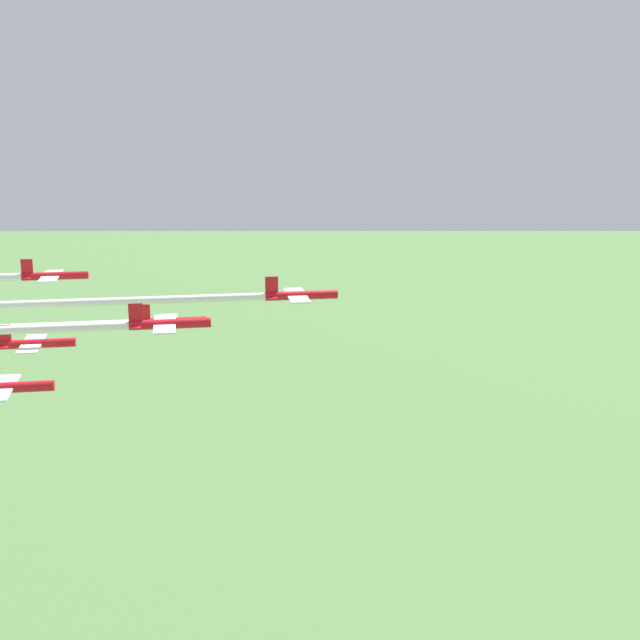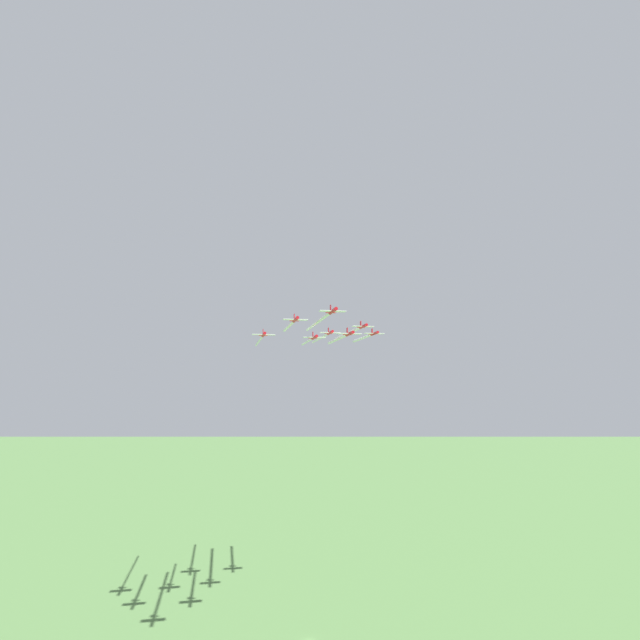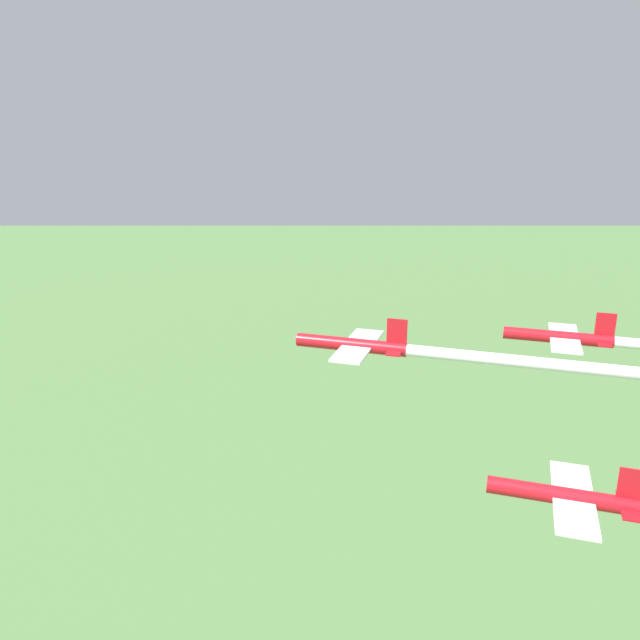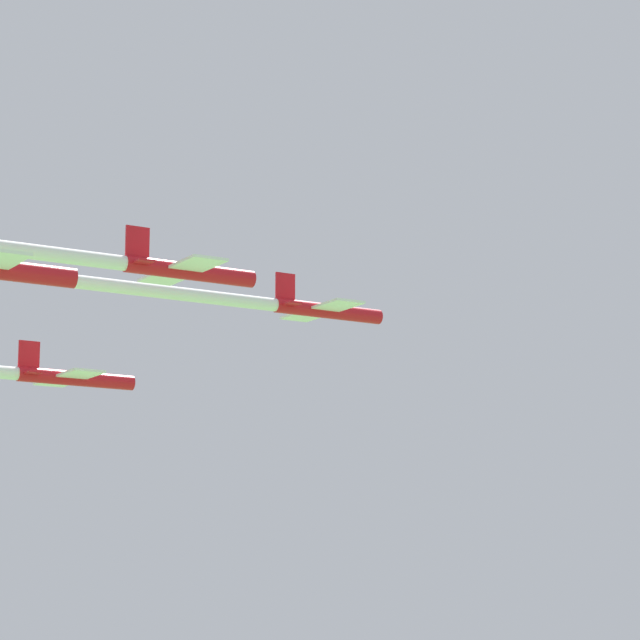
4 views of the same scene
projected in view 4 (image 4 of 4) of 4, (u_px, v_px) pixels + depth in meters
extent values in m
cylinder|color=red|center=(328.00, 311.00, 126.14)|extent=(6.49, 9.15, 1.23)
cube|color=white|center=(321.00, 310.00, 125.80)|extent=(9.38, 7.36, 0.20)
cube|color=red|center=(285.00, 288.00, 124.33)|extent=(1.10, 1.59, 2.47)
cube|color=red|center=(285.00, 306.00, 124.04)|extent=(3.68, 2.98, 0.13)
cylinder|color=red|center=(76.00, 379.00, 124.88)|extent=(6.49, 9.15, 1.23)
cube|color=white|center=(69.00, 378.00, 124.54)|extent=(9.38, 7.36, 0.20)
cube|color=red|center=(29.00, 356.00, 123.08)|extent=(1.10, 1.59, 2.47)
cube|color=red|center=(28.00, 375.00, 122.79)|extent=(3.68, 2.98, 0.13)
cylinder|color=red|center=(190.00, 272.00, 108.02)|extent=(6.49, 9.15, 1.23)
cube|color=white|center=(182.00, 271.00, 107.68)|extent=(9.38, 7.36, 0.20)
cube|color=red|center=(137.00, 244.00, 106.21)|extent=(1.10, 1.59, 2.47)
cube|color=red|center=(137.00, 265.00, 105.92)|extent=(3.68, 2.98, 0.13)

